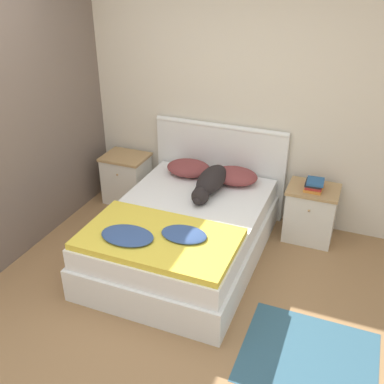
% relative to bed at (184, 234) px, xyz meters
% --- Properties ---
extents(ground_plane, '(16.00, 16.00, 0.00)m').
position_rel_bed_xyz_m(ground_plane, '(-0.06, -1.07, -0.25)').
color(ground_plane, '#997047').
extents(wall_back, '(9.00, 0.06, 2.55)m').
position_rel_bed_xyz_m(wall_back, '(-0.06, 1.06, 1.03)').
color(wall_back, beige).
rests_on(wall_back, ground_plane).
extents(wall_side_left, '(0.06, 3.10, 2.55)m').
position_rel_bed_xyz_m(wall_side_left, '(-1.49, -0.02, 1.03)').
color(wall_side_left, '#706056').
rests_on(wall_side_left, ground_plane).
extents(bed, '(1.37, 1.93, 0.50)m').
position_rel_bed_xyz_m(bed, '(0.00, 0.00, 0.00)').
color(bed, white).
rests_on(bed, ground_plane).
extents(headboard, '(1.45, 0.06, 1.02)m').
position_rel_bed_xyz_m(headboard, '(0.00, 0.99, 0.28)').
color(headboard, white).
rests_on(headboard, ground_plane).
extents(nightstand_left, '(0.49, 0.41, 0.57)m').
position_rel_bed_xyz_m(nightstand_left, '(-1.05, 0.77, 0.04)').
color(nightstand_left, silver).
rests_on(nightstand_left, ground_plane).
extents(nightstand_right, '(0.49, 0.41, 0.57)m').
position_rel_bed_xyz_m(nightstand_right, '(1.05, 0.77, 0.04)').
color(nightstand_right, silver).
rests_on(nightstand_right, ground_plane).
extents(pillow_left, '(0.47, 0.37, 0.14)m').
position_rel_bed_xyz_m(pillow_left, '(-0.25, 0.73, 0.33)').
color(pillow_left, brown).
rests_on(pillow_left, bed).
extents(pillow_right, '(0.47, 0.37, 0.14)m').
position_rel_bed_xyz_m(pillow_right, '(0.25, 0.73, 0.33)').
color(pillow_right, brown).
rests_on(pillow_right, bed).
extents(quilt, '(1.28, 0.76, 0.10)m').
position_rel_bed_xyz_m(quilt, '(-0.01, -0.54, 0.29)').
color(quilt, yellow).
rests_on(quilt, bed).
extents(dog, '(0.25, 0.81, 0.21)m').
position_rel_bed_xyz_m(dog, '(0.09, 0.46, 0.36)').
color(dog, black).
rests_on(dog, bed).
extents(book_stack, '(0.18, 0.23, 0.10)m').
position_rel_bed_xyz_m(book_stack, '(1.05, 0.75, 0.37)').
color(book_stack, orange).
rests_on(book_stack, nightstand_right).
extents(rug, '(0.96, 0.84, 0.00)m').
position_rel_bed_xyz_m(rug, '(1.31, -0.80, -0.24)').
color(rug, '#335B70').
rests_on(rug, ground_plane).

